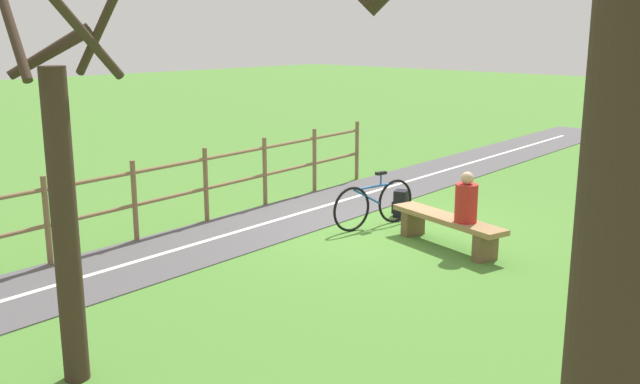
# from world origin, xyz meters

# --- Properties ---
(ground_plane) EXTENTS (80.00, 80.00, 0.00)m
(ground_plane) POSITION_xyz_m (0.00, 0.00, 0.00)
(ground_plane) COLOR #477A2D
(paved_path) EXTENTS (4.28, 36.04, 0.02)m
(paved_path) POSITION_xyz_m (1.28, 4.00, 0.01)
(paved_path) COLOR #4C494C
(paved_path) RESTS_ON ground_plane
(path_centre_line) EXTENTS (2.25, 31.93, 0.00)m
(path_centre_line) POSITION_xyz_m (1.28, 4.00, 0.02)
(path_centre_line) COLOR silver
(path_centre_line) RESTS_ON paved_path
(bench) EXTENTS (2.14, 0.87, 0.48)m
(bench) POSITION_xyz_m (-1.50, 0.23, 0.34)
(bench) COLOR #937047
(bench) RESTS_ON ground_plane
(person_seated) EXTENTS (0.40, 0.40, 0.75)m
(person_seated) POSITION_xyz_m (-1.86, 0.32, 0.80)
(person_seated) COLOR #B2231E
(person_seated) RESTS_ON bench
(bicycle) EXTENTS (0.34, 1.69, 0.93)m
(bicycle) POSITION_xyz_m (0.03, 0.12, 0.39)
(bicycle) COLOR black
(bicycle) RESTS_ON ground_plane
(backpack) EXTENTS (0.32, 0.32, 0.47)m
(backpack) POSITION_xyz_m (0.12, -0.73, 0.23)
(backpack) COLOR black
(backpack) RESTS_ON ground_plane
(fence_roadside) EXTENTS (1.07, 10.49, 1.29)m
(fence_roadside) POSITION_xyz_m (2.28, 2.58, 0.75)
(fence_roadside) COLOR brown
(fence_roadside) RESTS_ON ground_plane
(tree_far_left) EXTENTS (1.11, 0.95, 3.86)m
(tree_far_left) POSITION_xyz_m (-1.30, 6.17, 1.77)
(tree_far_left) COLOR #38281E
(tree_far_left) RESTS_ON ground_plane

